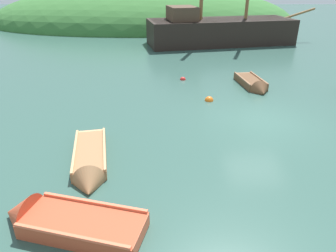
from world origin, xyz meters
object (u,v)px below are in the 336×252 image
(buoy_red, at_px, (183,80))
(rowboat_near_dock, at_px, (253,85))
(rowboat_far, at_px, (90,164))
(rowboat_outer_left, at_px, (62,223))
(buoy_orange, at_px, (209,101))
(sailing_ship, at_px, (219,34))

(buoy_red, bearing_deg, rowboat_near_dock, -20.32)
(rowboat_far, bearing_deg, rowboat_outer_left, -12.45)
(buoy_orange, bearing_deg, buoy_red, 108.06)
(rowboat_near_dock, relative_size, buoy_red, 9.58)
(rowboat_far, xyz_separation_m, buoy_red, (3.41, 9.26, -0.09))
(rowboat_far, bearing_deg, rowboat_near_dock, 126.71)
(sailing_ship, height_order, buoy_orange, sailing_ship)
(sailing_ship, height_order, rowboat_near_dock, sailing_ship)
(rowboat_far, height_order, rowboat_outer_left, rowboat_outer_left)
(sailing_ship, bearing_deg, rowboat_near_dock, -101.28)
(rowboat_far, bearing_deg, buoy_orange, 131.42)
(sailing_ship, height_order, rowboat_far, sailing_ship)
(sailing_ship, relative_size, buoy_orange, 36.59)
(rowboat_outer_left, relative_size, rowboat_near_dock, 1.16)
(buoy_red, bearing_deg, buoy_orange, -71.94)
(rowboat_far, relative_size, buoy_red, 11.18)
(rowboat_far, relative_size, buoy_orange, 8.95)
(rowboat_near_dock, bearing_deg, sailing_ship, 172.49)
(rowboat_far, distance_m, buoy_red, 9.86)
(rowboat_near_dock, bearing_deg, rowboat_far, -50.40)
(rowboat_near_dock, bearing_deg, rowboat_outer_left, -42.54)
(rowboat_outer_left, xyz_separation_m, buoy_red, (3.48, 11.93, -0.14))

